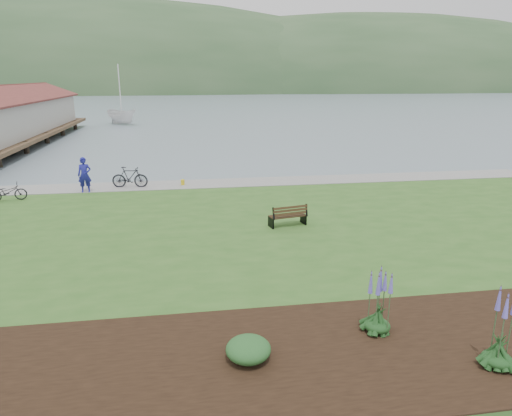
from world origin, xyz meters
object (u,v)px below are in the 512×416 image
(park_bench, at_px, (288,215))
(sailboat, at_px, (123,125))
(person, at_px, (84,172))
(bicycle_a, at_px, (8,192))

(park_bench, bearing_deg, sailboat, 93.00)
(person, bearing_deg, park_bench, -41.60)
(bicycle_a, bearing_deg, person, -87.78)
(person, height_order, bicycle_a, person)
(person, relative_size, bicycle_a, 1.29)
(park_bench, height_order, person, person)
(park_bench, distance_m, bicycle_a, 13.81)
(bicycle_a, bearing_deg, park_bench, -132.20)
(park_bench, relative_size, sailboat, 0.06)
(person, distance_m, bicycle_a, 3.63)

